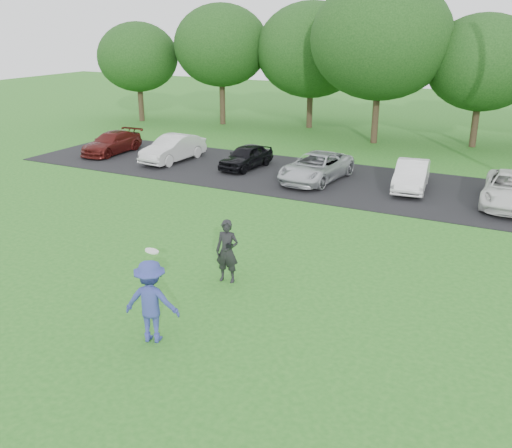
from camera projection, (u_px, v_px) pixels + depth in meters
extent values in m
plane|color=#276D1F|center=(184.00, 326.00, 12.63)|extent=(100.00, 100.00, 0.00)
cube|color=black|center=(361.00, 184.00, 23.50)|extent=(32.00, 6.50, 0.03)
imported|color=#343D93|center=(151.00, 301.00, 11.81)|extent=(1.31, 0.99, 1.81)
cylinder|color=white|center=(152.00, 251.00, 11.17)|extent=(0.28, 0.27, 0.13)
imported|color=black|center=(227.00, 251.00, 14.56)|extent=(0.66, 0.48, 1.67)
cube|color=black|center=(230.00, 246.00, 14.25)|extent=(0.15, 0.12, 0.10)
imported|color=#501411|center=(112.00, 143.00, 28.79)|extent=(1.54, 3.67, 1.06)
imported|color=silver|center=(173.00, 148.00, 27.14)|extent=(1.52, 3.78, 1.22)
imported|color=black|center=(246.00, 157.00, 25.89)|extent=(1.58, 3.23, 1.06)
imported|color=#BABDC1|center=(316.00, 167.00, 23.84)|extent=(2.30, 4.31, 1.15)
imported|color=white|center=(411.00, 175.00, 22.61)|extent=(1.62, 3.56, 1.13)
imported|color=silver|center=(512.00, 189.00, 20.65)|extent=(2.08, 4.27, 1.17)
cylinder|color=#38281C|center=(141.00, 104.00, 38.10)|extent=(0.36, 0.36, 2.20)
ellipsoid|color=#214C19|center=(138.00, 57.00, 37.07)|extent=(5.20, 5.20, 4.42)
cylinder|color=#38281C|center=(222.00, 103.00, 36.81)|extent=(0.36, 0.36, 2.70)
ellipsoid|color=#214C19|center=(221.00, 45.00, 35.61)|extent=(5.94, 5.94, 5.05)
cylinder|color=#38281C|center=(310.00, 110.00, 35.69)|extent=(0.36, 0.36, 2.20)
ellipsoid|color=#214C19|center=(311.00, 50.00, 34.48)|extent=(6.68, 6.68, 5.68)
cylinder|color=#38281C|center=(375.00, 118.00, 31.11)|extent=(0.36, 0.36, 2.70)
ellipsoid|color=#214C19|center=(381.00, 39.00, 29.72)|extent=(7.42, 7.42, 6.31)
cylinder|color=#38281C|center=(475.00, 126.00, 30.21)|extent=(0.36, 0.36, 2.20)
ellipsoid|color=#214C19|center=(483.00, 63.00, 29.11)|extent=(5.76, 5.76, 4.90)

